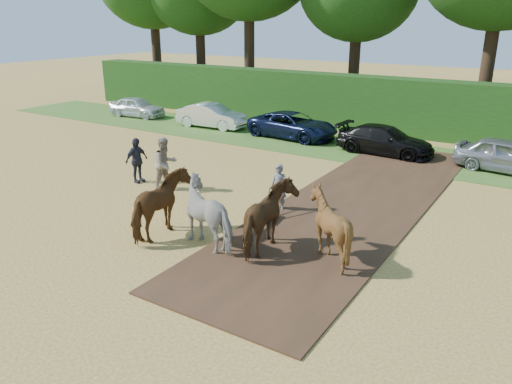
% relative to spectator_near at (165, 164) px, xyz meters
% --- Properties ---
extents(ground, '(120.00, 120.00, 0.00)m').
position_rel_spectator_near_xyz_m(ground, '(5.05, -4.62, -0.99)').
color(ground, gold).
rests_on(ground, ground).
extents(earth_strip, '(4.50, 17.00, 0.05)m').
position_rel_spectator_near_xyz_m(earth_strip, '(6.55, 2.38, -0.96)').
color(earth_strip, '#472D1C').
rests_on(earth_strip, ground).
extents(grass_verge, '(50.00, 5.00, 0.03)m').
position_rel_spectator_near_xyz_m(grass_verge, '(5.05, 9.38, -0.97)').
color(grass_verge, '#38601E').
rests_on(grass_verge, ground).
extents(hedgerow, '(46.00, 1.60, 3.00)m').
position_rel_spectator_near_xyz_m(hedgerow, '(5.05, 13.88, 0.51)').
color(hedgerow, '#14380F').
rests_on(hedgerow, ground).
extents(spectator_near, '(0.94, 1.10, 1.97)m').
position_rel_spectator_near_xyz_m(spectator_near, '(0.00, 0.00, 0.00)').
color(spectator_near, '#B8A791').
rests_on(spectator_near, ground).
extents(spectator_far, '(0.51, 1.06, 1.76)m').
position_rel_spectator_near_xyz_m(spectator_far, '(-1.53, 0.06, -0.11)').
color(spectator_far, '#242630').
rests_on(spectator_far, ground).
extents(plough_team, '(6.31, 5.02, 1.89)m').
position_rel_spectator_near_xyz_m(plough_team, '(5.11, -2.54, -0.05)').
color(plough_team, brown).
rests_on(plough_team, ground).
extents(parked_cars, '(36.47, 3.64, 1.45)m').
position_rel_spectator_near_xyz_m(parked_cars, '(6.40, 9.40, -0.31)').
color(parked_cars, silver).
rests_on(parked_cars, ground).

